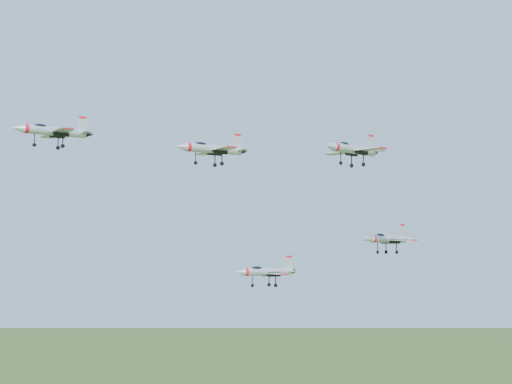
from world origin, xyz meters
TOP-DOWN VIEW (x-y plane):
  - jet_lead at (-21.40, 12.36)m, footprint 12.19×10.13m
  - jet_left_high at (-0.69, 1.61)m, footprint 12.50×10.43m
  - jet_right_high at (5.07, -22.08)m, footprint 11.01×9.11m
  - jet_left_low at (15.31, 7.83)m, footprint 12.55×10.52m
  - jet_right_low at (23.35, -12.12)m, footprint 11.34×9.38m

SIDE VIEW (x-z plane):
  - jet_left_low at x=15.31m, z-range 109.64..113.00m
  - jet_right_low at x=23.35m, z-range 115.30..118.33m
  - jet_right_high at x=5.07m, z-range 126.90..129.84m
  - jet_left_high at x=-0.69m, z-range 128.76..132.10m
  - jet_lead at x=-21.40m, z-range 130.77..134.03m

